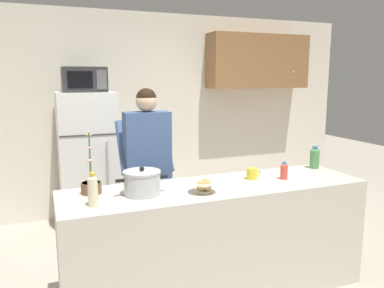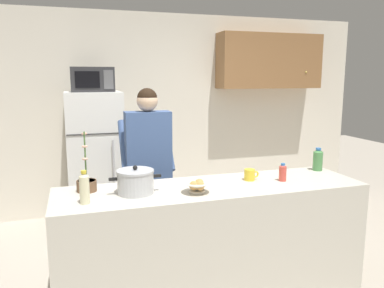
{
  "view_description": "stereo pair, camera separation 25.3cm",
  "coord_description": "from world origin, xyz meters",
  "px_view_note": "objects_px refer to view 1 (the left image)",
  "views": [
    {
      "loc": [
        -1.28,
        -2.68,
        1.78
      ],
      "look_at": [
        0.0,
        0.55,
        1.17
      ],
      "focal_mm": 35.72,
      "sensor_mm": 36.0,
      "label": 1
    },
    {
      "loc": [
        -1.04,
        -2.76,
        1.78
      ],
      "look_at": [
        0.0,
        0.55,
        1.17
      ],
      "focal_mm": 35.72,
      "sensor_mm": 36.0,
      "label": 2
    }
  ],
  "objects_px": {
    "bottle_near_edge": "(315,158)",
    "bottle_mid_counter": "(284,171)",
    "potted_orchid": "(91,185)",
    "person_near_pot": "(147,155)",
    "microwave": "(84,80)",
    "cooking_pot": "(142,183)",
    "coffee_mug": "(252,174)",
    "bread_bowl": "(204,186)",
    "bottle_far_corner": "(93,190)",
    "refrigerator": "(88,161)"
  },
  "relations": [
    {
      "from": "coffee_mug",
      "to": "bottle_far_corner",
      "type": "height_order",
      "value": "bottle_far_corner"
    },
    {
      "from": "coffee_mug",
      "to": "potted_orchid",
      "type": "bearing_deg",
      "value": 176.36
    },
    {
      "from": "coffee_mug",
      "to": "bottle_far_corner",
      "type": "xyz_separation_m",
      "value": [
        -1.35,
        -0.21,
        0.07
      ]
    },
    {
      "from": "refrigerator",
      "to": "bottle_mid_counter",
      "type": "xyz_separation_m",
      "value": [
        1.42,
        -1.88,
        0.19
      ]
    },
    {
      "from": "person_near_pot",
      "to": "potted_orchid",
      "type": "distance_m",
      "value": 0.84
    },
    {
      "from": "refrigerator",
      "to": "bottle_far_corner",
      "type": "distance_m",
      "value": 2.01
    },
    {
      "from": "bottle_mid_counter",
      "to": "potted_orchid",
      "type": "bearing_deg",
      "value": 173.24
    },
    {
      "from": "microwave",
      "to": "bottle_near_edge",
      "type": "relative_size",
      "value": 2.25
    },
    {
      "from": "cooking_pot",
      "to": "bottle_near_edge",
      "type": "relative_size",
      "value": 1.82
    },
    {
      "from": "bottle_far_corner",
      "to": "microwave",
      "type": "bearing_deg",
      "value": 84.66
    },
    {
      "from": "refrigerator",
      "to": "bottle_near_edge",
      "type": "xyz_separation_m",
      "value": [
        1.92,
        -1.65,
        0.22
      ]
    },
    {
      "from": "bottle_near_edge",
      "to": "bottle_mid_counter",
      "type": "relative_size",
      "value": 1.41
    },
    {
      "from": "bottle_near_edge",
      "to": "bottle_mid_counter",
      "type": "height_order",
      "value": "bottle_near_edge"
    },
    {
      "from": "microwave",
      "to": "bread_bowl",
      "type": "relative_size",
      "value": 2.22
    },
    {
      "from": "refrigerator",
      "to": "bottle_near_edge",
      "type": "distance_m",
      "value": 2.54
    },
    {
      "from": "cooking_pot",
      "to": "coffee_mug",
      "type": "distance_m",
      "value": 0.98
    },
    {
      "from": "microwave",
      "to": "bottle_far_corner",
      "type": "height_order",
      "value": "microwave"
    },
    {
      "from": "bread_bowl",
      "to": "bottle_near_edge",
      "type": "distance_m",
      "value": 1.34
    },
    {
      "from": "bread_bowl",
      "to": "bottle_near_edge",
      "type": "xyz_separation_m",
      "value": [
        1.29,
        0.34,
        0.05
      ]
    },
    {
      "from": "bottle_mid_counter",
      "to": "bottle_far_corner",
      "type": "xyz_separation_m",
      "value": [
        -1.6,
        -0.11,
        0.04
      ]
    },
    {
      "from": "person_near_pot",
      "to": "bottle_near_edge",
      "type": "distance_m",
      "value": 1.59
    },
    {
      "from": "bottle_mid_counter",
      "to": "bottle_near_edge",
      "type": "bearing_deg",
      "value": 24.34
    },
    {
      "from": "bread_bowl",
      "to": "bottle_far_corner",
      "type": "xyz_separation_m",
      "value": [
        -0.81,
        -0.0,
        0.06
      ]
    },
    {
      "from": "bottle_near_edge",
      "to": "bottle_far_corner",
      "type": "relative_size",
      "value": 0.91
    },
    {
      "from": "bread_bowl",
      "to": "cooking_pot",
      "type": "bearing_deg",
      "value": 163.8
    },
    {
      "from": "potted_orchid",
      "to": "coffee_mug",
      "type": "bearing_deg",
      "value": -3.64
    },
    {
      "from": "refrigerator",
      "to": "bread_bowl",
      "type": "relative_size",
      "value": 7.47
    },
    {
      "from": "bottle_far_corner",
      "to": "potted_orchid",
      "type": "height_order",
      "value": "potted_orchid"
    },
    {
      "from": "bottle_near_edge",
      "to": "cooking_pot",
      "type": "bearing_deg",
      "value": -173.21
    },
    {
      "from": "cooking_pot",
      "to": "bread_bowl",
      "type": "height_order",
      "value": "cooking_pot"
    },
    {
      "from": "bottle_mid_counter",
      "to": "potted_orchid",
      "type": "height_order",
      "value": "potted_orchid"
    },
    {
      "from": "microwave",
      "to": "person_near_pot",
      "type": "relative_size",
      "value": 0.29
    },
    {
      "from": "refrigerator",
      "to": "potted_orchid",
      "type": "bearing_deg",
      "value": -95.42
    },
    {
      "from": "bottle_mid_counter",
      "to": "bread_bowl",
      "type": "bearing_deg",
      "value": -172.22
    },
    {
      "from": "microwave",
      "to": "bottle_far_corner",
      "type": "xyz_separation_m",
      "value": [
        -0.18,
        -1.97,
        -0.72
      ]
    },
    {
      "from": "person_near_pot",
      "to": "refrigerator",
      "type": "bearing_deg",
      "value": 111.51
    },
    {
      "from": "bottle_near_edge",
      "to": "potted_orchid",
      "type": "xyz_separation_m",
      "value": [
        -2.08,
        -0.04,
        -0.04
      ]
    },
    {
      "from": "microwave",
      "to": "person_near_pot",
      "type": "height_order",
      "value": "microwave"
    },
    {
      "from": "refrigerator",
      "to": "microwave",
      "type": "relative_size",
      "value": 3.36
    },
    {
      "from": "bread_bowl",
      "to": "bottle_mid_counter",
      "type": "relative_size",
      "value": 1.43
    },
    {
      "from": "microwave",
      "to": "person_near_pot",
      "type": "xyz_separation_m",
      "value": [
        0.43,
        -1.07,
        -0.7
      ]
    },
    {
      "from": "microwave",
      "to": "cooking_pot",
      "type": "bearing_deg",
      "value": -84.18
    },
    {
      "from": "coffee_mug",
      "to": "bread_bowl",
      "type": "bearing_deg",
      "value": -158.61
    },
    {
      "from": "refrigerator",
      "to": "cooking_pot",
      "type": "height_order",
      "value": "refrigerator"
    },
    {
      "from": "refrigerator",
      "to": "microwave",
      "type": "distance_m",
      "value": 0.95
    },
    {
      "from": "person_near_pot",
      "to": "bottle_far_corner",
      "type": "distance_m",
      "value": 1.08
    },
    {
      "from": "refrigerator",
      "to": "bottle_far_corner",
      "type": "bearing_deg",
      "value": -95.28
    },
    {
      "from": "refrigerator",
      "to": "bottle_far_corner",
      "type": "xyz_separation_m",
      "value": [
        -0.18,
        -1.99,
        0.23
      ]
    },
    {
      "from": "coffee_mug",
      "to": "microwave",
      "type": "bearing_deg",
      "value": 123.65
    },
    {
      "from": "coffee_mug",
      "to": "bread_bowl",
      "type": "relative_size",
      "value": 0.61
    }
  ]
}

